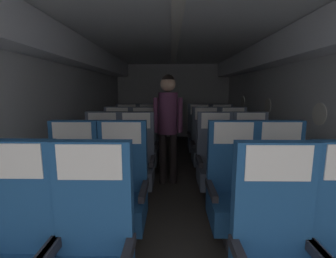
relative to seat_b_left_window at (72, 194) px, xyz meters
The scene contains 19 objects.
ground 1.78m from the seat_b_left_window, 55.70° to the left, with size 3.57×7.65×0.02m, color #3D3833.
fuselage_shell 2.24m from the seat_b_left_window, 60.06° to the left, with size 3.45×7.30×2.21m.
seat_b_left_window is the anchor object (origin of this frame).
seat_b_left_aisle 0.45m from the seat_b_left_window, ahead, with size 0.48×0.48×1.13m.
seat_b_right_aisle 1.92m from the seat_b_left_window, ahead, with size 0.48×0.48×1.13m.
seat_b_right_window 1.48m from the seat_b_left_window, ahead, with size 0.48×0.48×1.13m.
seat_c_left_window 0.89m from the seat_b_left_window, 88.92° to the left, with size 0.48×0.48×1.13m.
seat_c_left_aisle 0.99m from the seat_b_left_window, 62.35° to the left, with size 0.48×0.48×1.13m.
seat_c_right_aisle 2.13m from the seat_b_left_window, 24.96° to the left, with size 0.48×0.48×1.13m.
seat_c_right_window 1.71m from the seat_b_left_window, 30.83° to the left, with size 0.48×0.48×1.13m.
seat_d_left_window 1.76m from the seat_b_left_window, 89.57° to the left, with size 0.48×0.48×1.13m.
seat_d_left_aisle 1.82m from the seat_b_left_window, 75.44° to the left, with size 0.48×0.48×1.13m.
seat_d_right_aisle 2.62m from the seat_b_left_window, 42.47° to the left, with size 0.48×0.48×1.13m.
seat_d_right_window 2.32m from the seat_b_left_window, 50.22° to the left, with size 0.48×0.48×1.13m.
seat_e_left_window 2.66m from the seat_b_left_window, 89.85° to the left, with size 0.48×0.48×1.13m.
seat_e_left_aisle 2.69m from the seat_b_left_window, 80.36° to the left, with size 0.48×0.48×1.13m.
seat_e_right_aisle 3.26m from the seat_b_left_window, 53.76° to the left, with size 0.48×0.48×1.13m.
seat_e_right_window 3.02m from the seat_b_left_window, 60.76° to the left, with size 0.48×0.48×1.13m.
flight_attendant 1.75m from the seat_b_left_window, 58.78° to the left, with size 0.43×0.28×1.63m.
Camera 1 is at (-0.06, 0.20, 1.41)m, focal length 25.10 mm.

